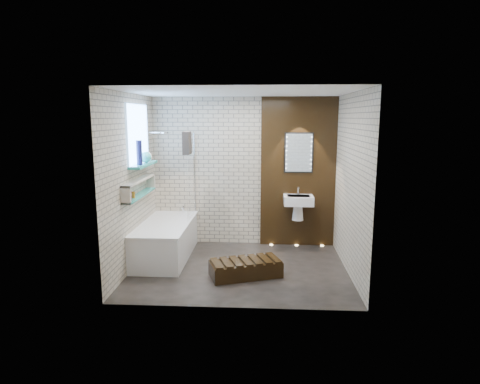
# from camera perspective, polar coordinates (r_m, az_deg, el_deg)

# --- Properties ---
(ground) EXTENTS (3.20, 3.20, 0.00)m
(ground) POSITION_cam_1_polar(r_m,az_deg,el_deg) (6.34, -0.08, -10.52)
(ground) COLOR black
(ground) RESTS_ON ground
(room_shell) EXTENTS (3.24, 3.20, 2.60)m
(room_shell) POSITION_cam_1_polar(r_m,az_deg,el_deg) (6.01, -0.08, 1.15)
(room_shell) COLOR #AEA18A
(room_shell) RESTS_ON ground
(walnut_panel) EXTENTS (1.30, 0.06, 2.60)m
(walnut_panel) POSITION_cam_1_polar(r_m,az_deg,el_deg) (7.28, 8.02, 2.66)
(walnut_panel) COLOR black
(walnut_panel) RESTS_ON ground
(clerestory_window) EXTENTS (0.18, 1.00, 0.94)m
(clerestory_window) POSITION_cam_1_polar(r_m,az_deg,el_deg) (6.57, -13.79, 6.92)
(clerestory_window) COLOR #7FADE0
(clerestory_window) RESTS_ON room_shell
(display_niche) EXTENTS (0.14, 1.30, 0.26)m
(display_niche) POSITION_cam_1_polar(r_m,az_deg,el_deg) (6.44, -13.71, 0.58)
(display_niche) COLOR teal
(display_niche) RESTS_ON room_shell
(bathtub) EXTENTS (0.79, 1.74, 0.70)m
(bathtub) POSITION_cam_1_polar(r_m,az_deg,el_deg) (6.85, -10.20, -6.53)
(bathtub) COLOR white
(bathtub) RESTS_ON ground
(bath_screen) EXTENTS (0.01, 0.78, 1.40)m
(bath_screen) POSITION_cam_1_polar(r_m,az_deg,el_deg) (6.99, -6.79, 2.21)
(bath_screen) COLOR white
(bath_screen) RESTS_ON bathtub
(towel) EXTENTS (0.11, 0.27, 0.36)m
(towel) POSITION_cam_1_polar(r_m,az_deg,el_deg) (6.65, -7.33, 6.72)
(towel) COLOR #2A2521
(towel) RESTS_ON bath_screen
(shower_head) EXTENTS (0.18, 0.18, 0.02)m
(shower_head) POSITION_cam_1_polar(r_m,az_deg,el_deg) (7.07, -10.29, 8.07)
(shower_head) COLOR silver
(shower_head) RESTS_ON room_shell
(washbasin) EXTENTS (0.50, 0.36, 0.58)m
(washbasin) POSITION_cam_1_polar(r_m,az_deg,el_deg) (7.17, 8.04, -1.60)
(washbasin) COLOR white
(washbasin) RESTS_ON walnut_panel
(led_mirror) EXTENTS (0.50, 0.02, 0.70)m
(led_mirror) POSITION_cam_1_polar(r_m,az_deg,el_deg) (7.20, 8.11, 5.38)
(led_mirror) COLOR black
(led_mirror) RESTS_ON walnut_panel
(walnut_step) EXTENTS (1.09, 0.75, 0.22)m
(walnut_step) POSITION_cam_1_polar(r_m,az_deg,el_deg) (6.02, 0.77, -10.57)
(walnut_step) COLOR black
(walnut_step) RESTS_ON ground
(niche_bottles) EXTENTS (0.06, 0.24, 0.13)m
(niche_bottles) POSITION_cam_1_polar(r_m,az_deg,el_deg) (6.05, -14.86, -0.46)
(niche_bottles) COLOR maroon
(niche_bottles) RESTS_ON display_niche
(sill_vases) EXTENTS (0.17, 0.49, 0.37)m
(sill_vases) POSITION_cam_1_polar(r_m,az_deg,el_deg) (6.60, -13.03, 4.84)
(sill_vases) COLOR white
(sill_vases) RESTS_ON clerestory_window
(floor_uplights) EXTENTS (0.96, 0.06, 0.01)m
(floor_uplights) POSITION_cam_1_polar(r_m,az_deg,el_deg) (7.49, 7.81, -7.28)
(floor_uplights) COLOR #FFD899
(floor_uplights) RESTS_ON ground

